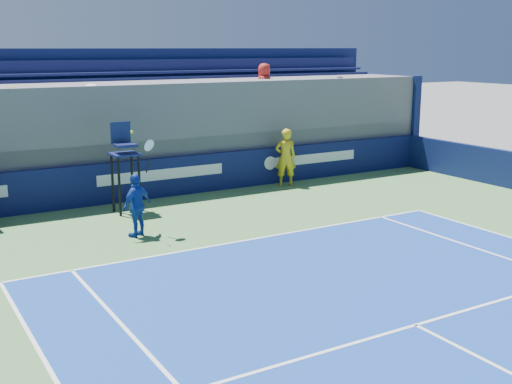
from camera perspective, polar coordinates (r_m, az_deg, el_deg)
ball_person at (r=20.83m, az=2.65°, el=3.10°), size 0.80×0.68×1.87m
back_hoarding at (r=19.49m, az=-8.42°, el=1.26°), size 20.40×0.21×1.20m
umpire_chair at (r=17.65m, az=-11.62°, el=3.00°), size 0.70×0.70×2.48m
tennis_player at (r=15.46m, az=-10.54°, el=-1.15°), size 1.01×0.74×2.57m
stadium_seating at (r=21.17m, az=-10.69°, el=5.48°), size 21.00×4.05×4.40m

